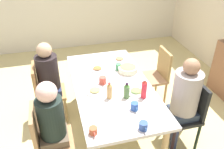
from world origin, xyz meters
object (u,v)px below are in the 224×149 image
cup_2 (143,126)px  bottle_0 (127,91)px  chair_3 (45,90)px  person_3 (49,76)px  bottle_2 (109,91)px  bowl_0 (128,68)px  person_0 (185,97)px  plate_1 (136,91)px  plate_0 (95,91)px  cup_3 (135,106)px  cup_1 (118,67)px  chair_2 (157,74)px  plate_3 (119,59)px  cup_0 (93,131)px  bottle_1 (144,89)px  chair_0 (188,111)px  chair_1 (47,138)px  dining_table (112,90)px  plate_2 (97,69)px  person_1 (53,122)px

cup_2 → bottle_0: bearing=-180.0°
chair_3 → person_3: 0.23m
bottle_2 → bowl_0: bearing=142.7°
person_0 → plate_1: bearing=-113.0°
plate_0 → cup_3: cup_3 is taller
cup_1 → bottle_2: bearing=-25.4°
person_0 → chair_2: person_0 is taller
chair_2 → plate_3: size_ratio=4.24×
bottle_2 → cup_0: bearing=-29.7°
chair_3 → plate_3: size_ratio=4.24×
person_0 → cup_0: person_0 is taller
person_0 → bottle_2: bearing=-103.1°
bowl_0 → bottle_1: bottle_1 is taller
plate_0 → bottle_2: (0.16, 0.14, 0.08)m
chair_0 → plate_0: size_ratio=3.89×
chair_0 → bottle_2: 1.04m
chair_1 → plate_1: (-0.22, 1.10, 0.26)m
dining_table → chair_3: chair_3 is taller
chair_1 → bowl_0: 1.39m
plate_2 → cup_1: bearing=74.7°
chair_3 → cup_3: (1.00, 0.97, 0.29)m
person_1 → plate_0: person_1 is taller
person_0 → bottle_1: bearing=-102.7°
bowl_0 → bottle_1: 0.62m
chair_2 → cup_2: chair_2 is taller
chair_1 → chair_2: same height
person_1 → bottle_2: bearing=106.9°
chair_2 → chair_3: size_ratio=1.00×
bowl_0 → cup_3: (0.80, -0.19, -0.00)m
plate_0 → cup_2: 0.82m
bottle_0 → bottle_2: size_ratio=0.93×
plate_2 → cup_3: bearing=12.7°
person_3 → bowl_0: person_3 is taller
dining_table → person_0: bearing=58.8°
cup_0 → cup_3: 0.56m
plate_1 → person_1: bearing=-77.4°
bottle_0 → cup_2: bearing=0.0°
dining_table → person_3: size_ratio=1.52×
chair_1 → plate_3: chair_1 is taller
chair_1 → person_3: size_ratio=0.74×
cup_0 → cup_3: (-0.24, 0.50, 0.01)m
cup_1 → cup_0: bearing=-27.4°
plate_3 → person_3: bearing=-82.0°
chair_2 → plate_1: chair_2 is taller
plate_1 → cup_3: 0.32m
chair_0 → person_1: 1.63m
chair_1 → plate_1: chair_1 is taller
bottle_2 → cup_2: bearing=18.6°
chair_0 → chair_2: 0.93m
chair_0 → bottle_2: size_ratio=4.28×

